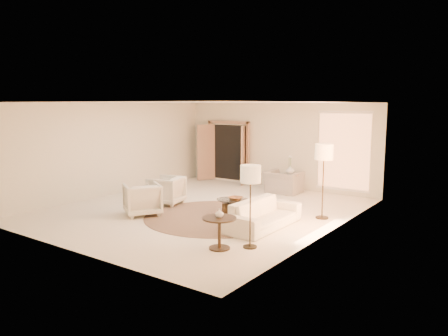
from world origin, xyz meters
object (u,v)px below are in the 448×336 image
Objects in this scene: side_table at (290,182)px; sofa at (264,214)px; floor_lamp_far at (251,178)px; coffee_table at (236,206)px; side_vase at (290,170)px; bowl at (236,198)px; accent_chair at (283,178)px; armchair_right at (142,198)px; armchair_left at (166,189)px; end_vase at (219,213)px; floor_lamp_near at (324,155)px; end_table at (219,227)px.

sofa is at bearing -71.69° from side_table.
sofa is at bearing 109.91° from floor_lamp_far.
floor_lamp_far is (1.61, -1.88, 1.13)m from coffee_table.
coffee_table is at bearing -88.60° from side_vase.
floor_lamp_far is 4.74× the size of bowl.
side_table is (-1.19, 3.60, 0.07)m from sofa.
sofa is 4.01m from accent_chair.
sofa is 2.44× the size of armchair_right.
armchair_right is at bearing 170.79° from floor_lamp_far.
floor_lamp_far is (1.97, -5.08, 0.91)m from accent_chair.
accent_chair is 3.23m from coffee_table.
accent_chair is (1.58, 4.51, 0.02)m from armchair_right.
side_vase is at bearing 130.95° from armchair_left.
side_vase is (-0.00, -0.00, 0.38)m from side_table.
armchair_left is 4.96× the size of end_vase.
armchair_left is at bearing 147.26° from end_vase.
side_vase is (-1.19, 3.60, 0.45)m from sofa.
coffee_table is 3.08m from side_table.
floor_lamp_near is (0.75, 1.52, 1.23)m from sofa.
floor_lamp_far is (3.54, -0.57, 0.93)m from armchair_right.
floor_lamp_near is 3.47m from end_vase.
floor_lamp_near reaches higher than end_vase.
end_table is at bearing 105.71° from armchair_right.
floor_lamp_near reaches higher than coffee_table.
floor_lamp_far is 2.65m from bowl.
accent_chair is 5.53m from floor_lamp_far.
side_vase reaches higher than armchair_right.
accent_chair is at bearing 111.15° from floor_lamp_far.
armchair_left is at bearing 58.32° from accent_chair.
armchair_left is 2.28m from coffee_table.
accent_chair is at bearing 105.57° from end_vase.
armchair_right is 3.26m from end_table.
end_vase is 0.64× the size of side_vase.
end_vase is (3.11, -0.98, 0.26)m from armchair_right.
armchair_right is at bearing 162.48° from end_vase.
coffee_table is 7.74× the size of end_vase.
coffee_table is (0.36, -3.20, -0.21)m from accent_chair.
sofa is 2.50× the size of armchair_left.
coffee_table is 3.12m from side_vase.
armchair_left is at bearing -124.87° from side_vase.
armchair_right is at bearing -145.92° from coffee_table.
accent_chair is 3.91× the size of side_vase.
armchair_left is 0.81× the size of accent_chair.
floor_lamp_far is at bearing 50.84° from armchair_left.
side_table is 2.37× the size of side_vase.
coffee_table is 0.19m from bowl.
side_vase is at bearing -116.57° from side_table.
side_vase reaches higher than bowl.
bowl is (0.36, -3.20, -0.03)m from accent_chair.
end_vase is (1.25, -5.37, 0.32)m from side_table.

